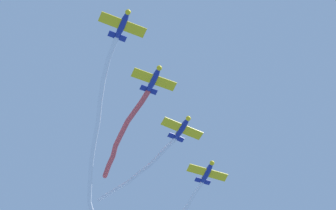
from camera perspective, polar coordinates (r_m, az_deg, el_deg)
name	(u,v)px	position (r m, az deg, el deg)	size (l,w,h in m)	color
airplane_lead	(122,25)	(87.36, -3.95, 6.93)	(6.37, 4.94, 1.60)	navy
smoke_trail_lead	(97,145)	(96.67, -6.13, -3.43)	(23.05, 26.26, 3.30)	white
airplane_left_wing	(154,79)	(91.64, -1.23, 2.24)	(6.36, 4.94, 1.60)	navy
smoke_trail_left_wing	(123,135)	(99.22, -3.91, -2.60)	(9.35, 17.94, 3.83)	#DB4C4C
airplane_right_wing	(182,128)	(96.66, 1.22, -2.02)	(6.43, 4.96, 1.60)	navy
smoke_trail_right_wing	(137,173)	(102.78, -2.67, -5.85)	(2.65, 18.56, 2.32)	white
airplane_slot	(207,172)	(102.32, 3.41, -5.81)	(6.27, 4.90, 1.60)	navy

